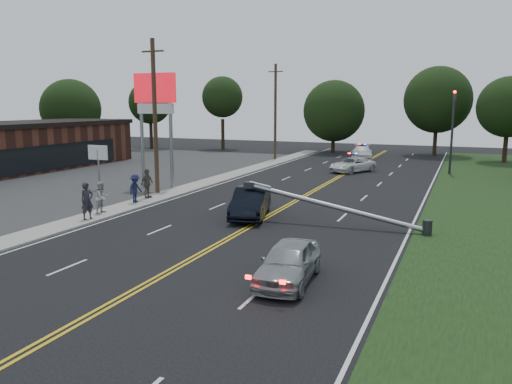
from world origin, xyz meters
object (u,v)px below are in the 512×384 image
at_px(bystander_b, 102,197).
at_px(emergency_b, 362,153).
at_px(utility_pole_far, 275,112).
at_px(small_sign, 98,156).
at_px(crashed_sedan, 251,203).
at_px(waiting_sedan, 288,262).
at_px(bystander_a, 87,201).
at_px(utility_pole_mid, 155,117).
at_px(pylon_sign, 155,103).
at_px(traffic_signal, 453,124).
at_px(fallen_streetlight, 343,208).
at_px(bystander_c, 135,188).
at_px(bystander_d, 147,183).
at_px(emergency_a, 352,165).

bearing_deg(bystander_b, emergency_b, -13.24).
xyz_separation_m(utility_pole_far, bystander_b, (0.85, -28.46, -4.11)).
bearing_deg(small_sign, crashed_sedan, -15.91).
xyz_separation_m(waiting_sedan, bystander_a, (-12.30, 4.29, 0.38)).
bearing_deg(utility_pole_far, utility_pole_mid, -90.00).
distance_m(pylon_sign, bystander_a, 11.38).
bearing_deg(utility_pole_mid, traffic_signal, 45.80).
relative_size(traffic_signal, waiting_sedan, 1.73).
distance_m(crashed_sedan, bystander_b, 8.00).
xyz_separation_m(small_sign, emergency_b, (13.18, 26.25, -1.58)).
bearing_deg(emergency_b, utility_pole_far, -163.88).
bearing_deg(bystander_a, fallen_streetlight, -55.51).
distance_m(bystander_a, bystander_c, 4.63).
bearing_deg(bystander_c, utility_pole_mid, 10.95).
distance_m(fallen_streetlight, bystander_c, 12.67).
bearing_deg(bystander_a, bystander_d, 22.64).
xyz_separation_m(small_sign, utility_pole_mid, (4.80, 0.00, 2.75)).
bearing_deg(traffic_signal, pylon_sign, -139.61).
bearing_deg(waiting_sedan, bystander_c, 140.80).
bearing_deg(utility_pole_far, emergency_b, 26.88).
xyz_separation_m(emergency_b, bystander_b, (-7.53, -32.70, 0.22)).
relative_size(small_sign, waiting_sedan, 0.76).
bearing_deg(bystander_c, bystander_a, -175.99).
height_order(waiting_sedan, emergency_a, waiting_sedan).
xyz_separation_m(bystander_a, bystander_d, (-0.65, 6.09, -0.03)).
relative_size(utility_pole_mid, bystander_a, 5.25).
height_order(traffic_signal, crashed_sedan, traffic_signal).
bearing_deg(traffic_signal, crashed_sedan, -112.76).
bearing_deg(utility_pole_mid, emergency_b, 72.30).
height_order(utility_pole_far, bystander_a, utility_pole_far).
height_order(emergency_b, bystander_b, bystander_b).
distance_m(traffic_signal, utility_pole_mid, 25.12).
relative_size(bystander_b, bystander_c, 1.01).
xyz_separation_m(small_sign, utility_pole_far, (4.80, 22.00, 2.75)).
bearing_deg(traffic_signal, utility_pole_mid, -134.20).
xyz_separation_m(utility_pole_mid, emergency_b, (8.38, 26.25, -4.33)).
distance_m(crashed_sedan, bystander_c, 7.66).
height_order(fallen_streetlight, emergency_a, fallen_streetlight).
relative_size(emergency_a, bystander_b, 2.64).
height_order(pylon_sign, bystander_c, pylon_sign).
height_order(bystander_b, bystander_d, bystander_d).
bearing_deg(bystander_c, crashed_sedan, -94.36).
distance_m(traffic_signal, bystander_d, 26.33).
height_order(crashed_sedan, bystander_d, bystander_d).
relative_size(fallen_streetlight, waiting_sedan, 2.29).
distance_m(bystander_b, bystander_c, 3.11).
bearing_deg(emergency_b, waiting_sedan, -93.23).
relative_size(utility_pole_far, crashed_sedan, 2.12).
distance_m(bystander_b, bystander_d, 4.60).
distance_m(emergency_a, bystander_b, 24.02).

